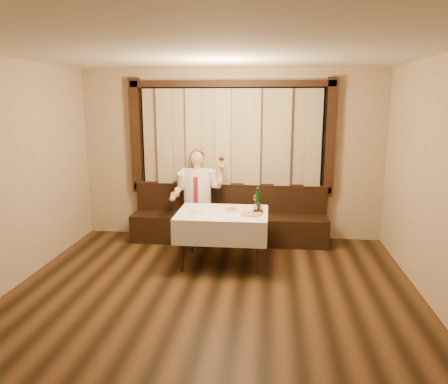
# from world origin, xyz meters

# --- Properties ---
(room) EXTENTS (5.01, 6.01, 2.81)m
(room) POSITION_xyz_m (-0.00, 0.97, 1.50)
(room) COLOR black
(room) RESTS_ON ground
(banquette) EXTENTS (3.20, 0.61, 0.94)m
(banquette) POSITION_xyz_m (0.00, 2.72, 0.31)
(banquette) COLOR black
(banquette) RESTS_ON ground
(dining_table) EXTENTS (1.27, 0.97, 0.76)m
(dining_table) POSITION_xyz_m (0.00, 1.70, 0.65)
(dining_table) COLOR black
(dining_table) RESTS_ON ground
(pizza) EXTENTS (0.31, 0.31, 0.03)m
(pizza) POSITION_xyz_m (0.41, 1.59, 0.77)
(pizza) COLOR white
(pizza) RESTS_ON dining_table
(pasta_red) EXTENTS (0.24, 0.24, 0.08)m
(pasta_red) POSITION_xyz_m (0.12, 1.80, 0.79)
(pasta_red) COLOR white
(pasta_red) RESTS_ON dining_table
(pasta_cream) EXTENTS (0.23, 0.23, 0.08)m
(pasta_cream) POSITION_xyz_m (-0.37, 1.61, 0.79)
(pasta_cream) COLOR white
(pasta_cream) RESTS_ON dining_table
(green_bottle) EXTENTS (0.07, 0.07, 0.32)m
(green_bottle) POSITION_xyz_m (0.49, 1.91, 0.89)
(green_bottle) COLOR #11511B
(green_bottle) RESTS_ON dining_table
(table_wine_glass) EXTENTS (0.07, 0.07, 0.20)m
(table_wine_glass) POSITION_xyz_m (0.45, 1.98, 0.90)
(table_wine_glass) COLOR white
(table_wine_glass) RESTS_ON dining_table
(cruet_caddy) EXTENTS (0.14, 0.09, 0.14)m
(cruet_caddy) POSITION_xyz_m (0.50, 1.70, 0.81)
(cruet_caddy) COLOR black
(cruet_caddy) RESTS_ON dining_table
(seated_man) EXTENTS (0.84, 0.63, 1.50)m
(seated_man) POSITION_xyz_m (-0.52, 2.63, 0.86)
(seated_man) COLOR black
(seated_man) RESTS_ON ground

